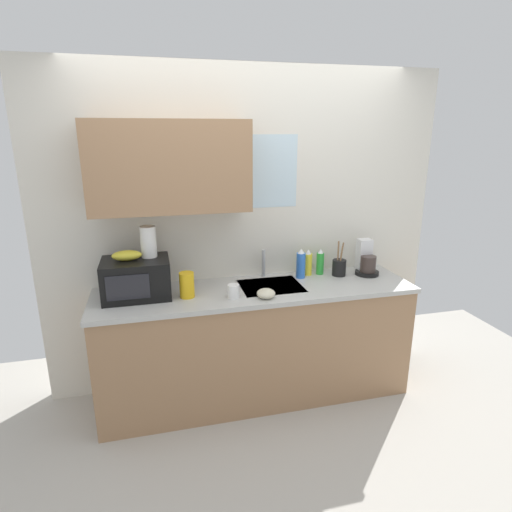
{
  "coord_description": "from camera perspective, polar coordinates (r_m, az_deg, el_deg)",
  "views": [
    {
      "loc": [
        -0.72,
        -2.86,
        2.02
      ],
      "look_at": [
        0.0,
        0.0,
        1.15
      ],
      "focal_mm": 29.63,
      "sensor_mm": 36.0,
      "label": 1
    }
  ],
  "objects": [
    {
      "name": "kitchen_wall_assembly",
      "position": [
        3.28,
        -3.39,
        5.0
      ],
      "size": [
        3.14,
        0.42,
        2.5
      ],
      "color": "silver",
      "rests_on": "ground"
    },
    {
      "name": "dish_soap_bottle_green",
      "position": [
        3.47,
        8.65,
        -0.85
      ],
      "size": [
        0.06,
        0.06,
        0.21
      ],
      "color": "green",
      "rests_on": "counter_unit"
    },
    {
      "name": "sink_faucet",
      "position": [
        3.36,
        1.02,
        -1.0
      ],
      "size": [
        0.03,
        0.03,
        0.22
      ],
      "primitive_type": "cylinder",
      "color": "#B2B5BA",
      "rests_on": "counter_unit"
    },
    {
      "name": "cereal_canister",
      "position": [
        3.0,
        -9.32,
        -3.88
      ],
      "size": [
        0.1,
        0.1,
        0.18
      ],
      "primitive_type": "cylinder",
      "color": "gold",
      "rests_on": "counter_unit"
    },
    {
      "name": "dish_soap_bottle_blue",
      "position": [
        3.36,
        6.07,
        -1.11
      ],
      "size": [
        0.07,
        0.07,
        0.24
      ],
      "color": "blue",
      "rests_on": "counter_unit"
    },
    {
      "name": "dish_soap_bottle_yellow",
      "position": [
        3.44,
        7.03,
        -0.95
      ],
      "size": [
        0.07,
        0.07,
        0.21
      ],
      "color": "yellow",
      "rests_on": "counter_unit"
    },
    {
      "name": "paper_towel_roll",
      "position": [
        3.05,
        -14.32,
        1.88
      ],
      "size": [
        0.11,
        0.11,
        0.22
      ],
      "primitive_type": "cylinder",
      "color": "white",
      "rests_on": "microwave"
    },
    {
      "name": "utensil_crock",
      "position": [
        3.47,
        11.15,
        -1.47
      ],
      "size": [
        0.11,
        0.11,
        0.29
      ],
      "color": "black",
      "rests_on": "counter_unit"
    },
    {
      "name": "mug_white",
      "position": [
        2.97,
        -3.06,
        -4.77
      ],
      "size": [
        0.08,
        0.08,
        0.09
      ],
      "primitive_type": "cylinder",
      "color": "white",
      "rests_on": "counter_unit"
    },
    {
      "name": "coffee_maker",
      "position": [
        3.55,
        14.62,
        -0.7
      ],
      "size": [
        0.19,
        0.21,
        0.28
      ],
      "color": "black",
      "rests_on": "counter_unit"
    },
    {
      "name": "banana_bunch",
      "position": [
        3.02,
        -17.05,
        0.07
      ],
      "size": [
        0.2,
        0.11,
        0.07
      ],
      "primitive_type": "ellipsoid",
      "color": "gold",
      "rests_on": "microwave"
    },
    {
      "name": "microwave",
      "position": [
        3.07,
        -15.87,
        -2.91
      ],
      "size": [
        0.46,
        0.35,
        0.27
      ],
      "color": "black",
      "rests_on": "counter_unit"
    },
    {
      "name": "counter_unit",
      "position": [
        3.34,
        0.04,
        -11.46
      ],
      "size": [
        2.37,
        0.63,
        0.9
      ],
      "color": "#9E7551",
      "rests_on": "ground"
    },
    {
      "name": "small_bowl",
      "position": [
        2.97,
        1.36,
        -5.07
      ],
      "size": [
        0.13,
        0.13,
        0.06
      ],
      "primitive_type": "ellipsoid",
      "color": "beige",
      "rests_on": "counter_unit"
    }
  ]
}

